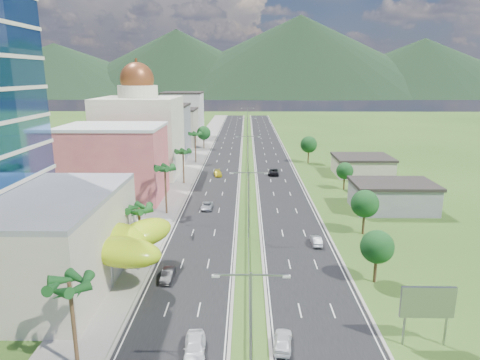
{
  "coord_description": "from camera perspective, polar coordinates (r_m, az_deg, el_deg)",
  "views": [
    {
      "loc": [
        -0.4,
        -55.05,
        25.78
      ],
      "look_at": [
        -1.54,
        20.54,
        7.0
      ],
      "focal_mm": 32.0,
      "sensor_mm": 36.0,
      "label": 1
    }
  ],
  "objects": [
    {
      "name": "streetlight_median_c",
      "position": [
        106.76,
        1.07,
        3.68
      ],
      "size": [
        6.04,
        0.25,
        11.0
      ],
      "color": "gray",
      "rests_on": "ground"
    },
    {
      "name": "palm_tree_a",
      "position": [
        40.44,
        -21.76,
        -13.17
      ],
      "size": [
        3.6,
        3.6,
        9.1
      ],
      "color": "#47301C",
      "rests_on": "ground"
    },
    {
      "name": "motorcycle",
      "position": [
        69.67,
        -6.33,
        -7.27
      ],
      "size": [
        0.71,
        2.0,
        1.26
      ],
      "primitive_type": "imported",
      "rotation": [
        0.0,
        0.0,
        0.06
      ],
      "color": "black",
      "rests_on": "road_left"
    },
    {
      "name": "ground",
      "position": [
        60.79,
        1.18,
        -11.15
      ],
      "size": [
        500.0,
        500.0,
        0.0
      ],
      "primitive_type": "plane",
      "color": "#2D5119",
      "rests_on": "ground"
    },
    {
      "name": "streetlight_median_a",
      "position": [
        35.57,
        1.45,
        -18.4
      ],
      "size": [
        6.04,
        0.25,
        11.0
      ],
      "color": "gray",
      "rests_on": "ground"
    },
    {
      "name": "pink_shophouse",
      "position": [
        93.13,
        -16.4,
        2.06
      ],
      "size": [
        20.0,
        15.0,
        15.0
      ],
      "primitive_type": "cube",
      "color": "#C8525B",
      "rests_on": "ground"
    },
    {
      "name": "leafy_tree_ra",
      "position": [
        56.7,
        17.81,
        -8.5
      ],
      "size": [
        4.2,
        4.2,
        6.9
      ],
      "color": "#47301C",
      "rests_on": "ground"
    },
    {
      "name": "shed_near",
      "position": [
        88.07,
        19.66,
        -2.21
      ],
      "size": [
        15.0,
        10.0,
        5.0
      ],
      "primitive_type": "cube",
      "color": "gray",
      "rests_on": "ground"
    },
    {
      "name": "car_silver_mid_left",
      "position": [
        84.11,
        -4.45,
        -3.46
      ],
      "size": [
        2.31,
        4.66,
        1.27
      ],
      "primitive_type": "imported",
      "rotation": [
        0.0,
        0.0,
        -0.05
      ],
      "color": "#A7AAAE",
      "rests_on": "road_left"
    },
    {
      "name": "mountain_ridge",
      "position": [
        509.3,
        7.82,
        10.92
      ],
      "size": [
        860.0,
        140.0,
        90.0
      ],
      "primitive_type": null,
      "color": "black",
      "rests_on": "ground"
    },
    {
      "name": "car_white_near_right",
      "position": [
        44.29,
        5.74,
        -20.53
      ],
      "size": [
        2.2,
        4.39,
        1.44
      ],
      "primitive_type": "imported",
      "rotation": [
        0.0,
        0.0,
        3.02
      ],
      "color": "white",
      "rests_on": "road_right"
    },
    {
      "name": "sidewalk_left",
      "position": [
        148.24,
        -5.59,
        3.89
      ],
      "size": [
        7.0,
        260.0,
        0.12
      ],
      "primitive_type": "cube",
      "color": "gray",
      "rests_on": "ground"
    },
    {
      "name": "billboard",
      "position": [
        46.17,
        23.73,
        -14.89
      ],
      "size": [
        5.2,
        0.35,
        6.2
      ],
      "color": "gray",
      "rests_on": "ground"
    },
    {
      "name": "leafy_tree_rc",
      "position": [
        99.97,
        13.8,
        1.18
      ],
      "size": [
        3.85,
        3.85,
        6.33
      ],
      "color": "#47301C",
      "rests_on": "ground"
    },
    {
      "name": "lime_canopy",
      "position": [
        58.5,
        -18.95,
        -7.66
      ],
      "size": [
        18.0,
        15.0,
        7.4
      ],
      "color": "#AACF14",
      "rests_on": "ground"
    },
    {
      "name": "car_yellow_far_left",
      "position": [
        111.26,
        -2.98,
        0.92
      ],
      "size": [
        2.6,
        4.92,
        1.36
      ],
      "primitive_type": "imported",
      "rotation": [
        0.0,
        0.0,
        0.15
      ],
      "color": "gold",
      "rests_on": "road_left"
    },
    {
      "name": "car_dark_left",
      "position": [
        56.94,
        -9.59,
        -12.37
      ],
      "size": [
        1.53,
        4.17,
        1.36
      ],
      "primitive_type": "imported",
      "rotation": [
        0.0,
        0.0,
        -0.02
      ],
      "color": "black",
      "rests_on": "road_left"
    },
    {
      "name": "leafy_tree_rb",
      "position": [
        72.77,
        16.31,
        -3.07
      ],
      "size": [
        4.55,
        4.55,
        7.47
      ],
      "color": "#47301C",
      "rests_on": "ground"
    },
    {
      "name": "streetlight_median_e",
      "position": [
        195.97,
        0.99,
        8.38
      ],
      "size": [
        6.04,
        0.25,
        11.0
      ],
      "color": "gray",
      "rests_on": "ground"
    },
    {
      "name": "palm_tree_e",
      "position": [
        127.16,
        -5.99,
        5.98
      ],
      "size": [
        3.6,
        3.6,
        9.4
      ],
      "color": "#47301C",
      "rests_on": "ground"
    },
    {
      "name": "car_dark_far_right",
      "position": [
        112.81,
        4.48,
        1.14
      ],
      "size": [
        3.09,
        5.94,
        1.6
      ],
      "primitive_type": "imported",
      "rotation": [
        0.0,
        0.0,
        3.06
      ],
      "color": "black",
      "rests_on": "road_right"
    },
    {
      "name": "road_right",
      "position": [
        147.53,
        3.93,
        3.86
      ],
      "size": [
        11.0,
        260.0,
        0.04
      ],
      "primitive_type": "cube",
      "color": "black",
      "rests_on": "ground"
    },
    {
      "name": "domed_building",
      "position": [
        114.37,
        -13.19,
        6.34
      ],
      "size": [
        20.0,
        20.0,
        28.7
      ],
      "color": "beige",
      "rests_on": "ground"
    },
    {
      "name": "midrise_white",
      "position": [
        182.77,
        -7.59,
        8.56
      ],
      "size": [
        16.0,
        15.0,
        18.0
      ],
      "primitive_type": "cube",
      "color": "silver",
      "rests_on": "ground"
    },
    {
      "name": "median_guardrail",
      "position": [
        129.51,
        1.03,
        2.75
      ],
      "size": [
        0.1,
        216.06,
        0.76
      ],
      "color": "gray",
      "rests_on": "ground"
    },
    {
      "name": "palm_tree_b",
      "position": [
        61.91,
        -13.33,
        -4.04
      ],
      "size": [
        3.6,
        3.6,
        8.1
      ],
      "color": "#47301C",
      "rests_on": "ground"
    },
    {
      "name": "streetlight_median_d",
      "position": [
        151.25,
        1.02,
        6.72
      ],
      "size": [
        6.04,
        0.25,
        11.0
      ],
      "color": "gray",
      "rests_on": "ground"
    },
    {
      "name": "leafy_tree_lfar",
      "position": [
        152.15,
        -4.86,
        6.27
      ],
      "size": [
        4.9,
        4.9,
        8.05
      ],
      "color": "#47301C",
      "rests_on": "ground"
    },
    {
      "name": "car_silver_right",
      "position": [
        67.92,
        10.13,
        -7.94
      ],
      "size": [
        1.45,
        4.11,
        1.35
      ],
      "primitive_type": "imported",
      "rotation": [
        0.0,
        0.0,
        3.15
      ],
      "color": "#9FA1A6",
      "rests_on": "road_right"
    },
    {
      "name": "road_left",
      "position": [
        147.49,
        -1.91,
        3.89
      ],
      "size": [
        11.0,
        260.0,
        0.04
      ],
      "primitive_type": "cube",
      "color": "black",
      "rests_on": "ground"
    },
    {
      "name": "midrise_grey",
      "position": [
        138.79,
        -10.25,
        6.37
      ],
      "size": [
        16.0,
        15.0,
        16.0
      ],
      "primitive_type": "cube",
      "color": "gray",
      "rests_on": "ground"
    },
    {
      "name": "palm_tree_d",
      "position": [
        102.81,
        -7.61,
        3.61
      ],
      "size": [
        3.6,
        3.6,
        8.6
      ],
      "color": "#47301C",
      "rests_on": "ground"
    },
    {
      "name": "midrise_beige",
      "position": [
        160.45,
        -8.75,
        6.89
      ],
      "size": [
        16.0,
        15.0,
        13.0
      ],
      "primitive_type": "cube",
      "color": "#B7AB96",
      "rests_on": "ground"
    },
    {
      "name": "leafy_tree_rd",
      "position": [
        128.0,
        9.15,
        4.69
      ],
      "size": [
        4.9,
        4.9,
        8.05
      ],
      "color": "#47301C",
      "rests_on": "ground"
    },
    {
      "name": "palm_tree_c",
      "position": [
        80.39,
        -9.98,
        1.32
      ],
      "size": [
        3.6,
        3.6,
        9.6
      ],
      "color": "#47301C",
      "rests_on": "ground"
    },
    {
      "name": "car_white_near_left",
      "position": [
        43.28,
        -6.05,
        -21.26
      ],
      "size": [
        2.36,
        5.07,
        1.68
      ],
      "primitive_type": "imported",
      "rotation": [
        0.0,
        0.0,
        0.08
      ],
      "color": "white",
      "rests_on": "road_left"
    },
    {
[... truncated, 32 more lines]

